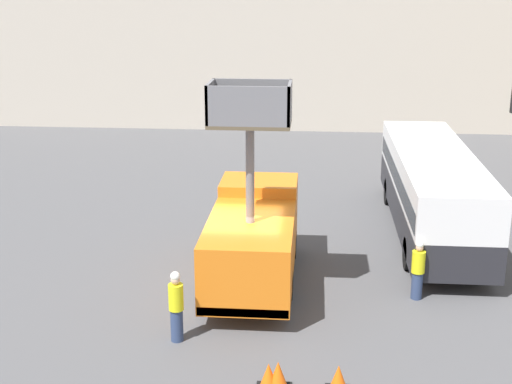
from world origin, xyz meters
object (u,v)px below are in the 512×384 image
at_px(road_worker_near_truck, 176,306).
at_px(traffic_cone_mid_road, 269,377).
at_px(traffic_cone_far_side, 338,379).
at_px(traffic_cone_near_truck, 278,377).
at_px(utility_truck, 253,235).
at_px(road_worker_directing, 418,270).
at_px(city_bus, 432,186).

relative_size(road_worker_near_truck, traffic_cone_mid_road, 2.91).
bearing_deg(traffic_cone_far_side, traffic_cone_near_truck, -178.51).
bearing_deg(utility_truck, traffic_cone_far_side, -67.40).
bearing_deg(traffic_cone_far_side, road_worker_directing, 64.87).
xyz_separation_m(road_worker_directing, traffic_cone_mid_road, (-3.94, -5.11, -0.58)).
relative_size(city_bus, road_worker_near_truck, 5.86).
relative_size(road_worker_near_truck, traffic_cone_far_side, 2.88).
xyz_separation_m(road_worker_near_truck, road_worker_directing, (6.42, 3.04, -0.07)).
distance_m(road_worker_directing, traffic_cone_near_truck, 6.35).
relative_size(city_bus, traffic_cone_far_side, 16.86).
bearing_deg(traffic_cone_near_truck, road_worker_near_truck, 142.48).
bearing_deg(road_worker_near_truck, traffic_cone_mid_road, -157.36).
distance_m(city_bus, traffic_cone_mid_road, 12.03).
xyz_separation_m(utility_truck, traffic_cone_mid_road, (0.85, -5.82, -1.23)).
bearing_deg(traffic_cone_near_truck, road_worker_directing, 53.90).
distance_m(road_worker_directing, traffic_cone_mid_road, 6.48).
relative_size(utility_truck, traffic_cone_near_truck, 9.04).
height_order(traffic_cone_near_truck, traffic_cone_mid_road, traffic_cone_near_truck).
bearing_deg(utility_truck, traffic_cone_mid_road, -81.70).
relative_size(road_worker_directing, traffic_cone_mid_road, 2.74).
distance_m(traffic_cone_mid_road, traffic_cone_far_side, 1.56).
height_order(road_worker_near_truck, traffic_cone_mid_road, road_worker_near_truck).
bearing_deg(traffic_cone_near_truck, traffic_cone_mid_road, 179.89).
distance_m(road_worker_near_truck, traffic_cone_far_side, 4.57).
height_order(traffic_cone_near_truck, traffic_cone_far_side, traffic_cone_near_truck).
height_order(city_bus, road_worker_near_truck, city_bus).
relative_size(road_worker_near_truck, road_worker_directing, 1.07).
bearing_deg(road_worker_near_truck, traffic_cone_far_side, -144.25).
xyz_separation_m(city_bus, traffic_cone_mid_road, (-5.12, -10.78, -1.49)).
bearing_deg(utility_truck, city_bus, 39.69).
xyz_separation_m(road_worker_near_truck, traffic_cone_near_truck, (2.69, -2.07, -0.62)).
height_order(utility_truck, road_worker_near_truck, utility_truck).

